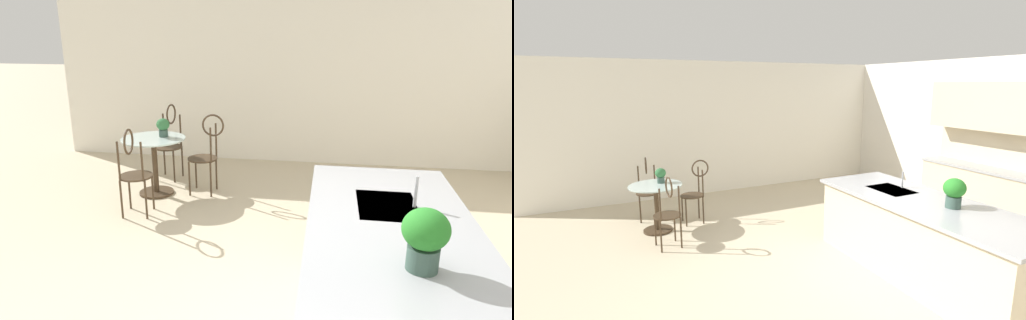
% 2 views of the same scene
% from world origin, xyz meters
% --- Properties ---
extents(wall_left_window, '(0.12, 7.80, 2.70)m').
position_xyz_m(wall_left_window, '(-4.26, 0.00, 1.35)').
color(wall_left_window, silver).
rests_on(wall_left_window, ground).
extents(kitchen_island, '(2.80, 1.06, 0.92)m').
position_xyz_m(kitchen_island, '(0.30, 0.85, 0.46)').
color(kitchen_island, beige).
rests_on(kitchen_island, ground).
extents(bistro_table, '(0.80, 0.80, 0.74)m').
position_xyz_m(bistro_table, '(-2.48, -1.74, 0.45)').
color(bistro_table, '#3D2D1E').
rests_on(bistro_table, ground).
extents(chair_near_window, '(0.50, 0.42, 1.04)m').
position_xyz_m(chair_near_window, '(-1.77, -1.70, 0.57)').
color(chair_near_window, '#3D2D1E').
rests_on(chair_near_window, ground).
extents(chair_by_island, '(0.50, 0.42, 1.04)m').
position_xyz_m(chair_by_island, '(-3.14, -1.77, 0.57)').
color(chair_by_island, '#3D2D1E').
rests_on(chair_by_island, ground).
extents(chair_toward_desk, '(0.38, 0.48, 1.04)m').
position_xyz_m(chair_toward_desk, '(-2.62, -1.09, 0.57)').
color(chair_toward_desk, '#3D2D1E').
rests_on(chair_toward_desk, ground).
extents(sink_faucet, '(0.02, 0.02, 0.22)m').
position_xyz_m(sink_faucet, '(-0.25, 1.03, 1.03)').
color(sink_faucet, '#B2B5BA').
rests_on(sink_faucet, kitchen_island).
extents(potted_plant_on_table, '(0.17, 0.17, 0.23)m').
position_xyz_m(potted_plant_on_table, '(-2.58, -1.64, 0.87)').
color(potted_plant_on_table, '#385147').
rests_on(potted_plant_on_table, bistro_table).
extents(potted_plant_counter_near, '(0.23, 0.23, 0.33)m').
position_xyz_m(potted_plant_counter_near, '(0.60, 0.93, 1.11)').
color(potted_plant_counter_near, '#385147').
rests_on(potted_plant_counter_near, kitchen_island).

